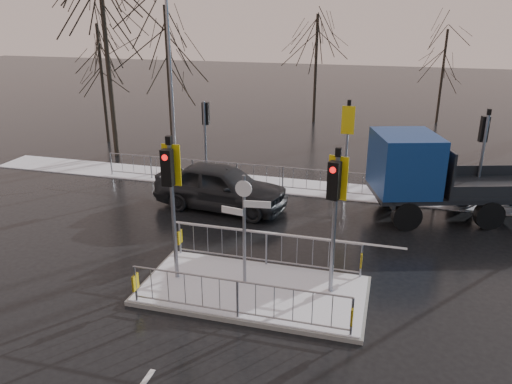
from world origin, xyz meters
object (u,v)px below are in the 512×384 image
(traffic_island, at_px, (253,279))
(street_lamp_left, at_px, (172,73))
(flatbed_truck, at_px, (430,174))
(car_far_lane, at_px, (221,186))

(traffic_island, xyz_separation_m, street_lamp_left, (-6.42, 9.49, 4.10))
(flatbed_truck, bearing_deg, street_lamp_left, 165.52)
(street_lamp_left, bearing_deg, traffic_island, -55.93)
(car_far_lane, bearing_deg, traffic_island, -147.06)
(car_far_lane, bearing_deg, street_lamp_left, 48.09)
(traffic_island, height_order, car_far_lane, traffic_island)
(car_far_lane, relative_size, street_lamp_left, 0.62)
(traffic_island, distance_m, flatbed_truck, 8.19)
(traffic_island, height_order, street_lamp_left, street_lamp_left)
(traffic_island, relative_size, street_lamp_left, 0.73)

